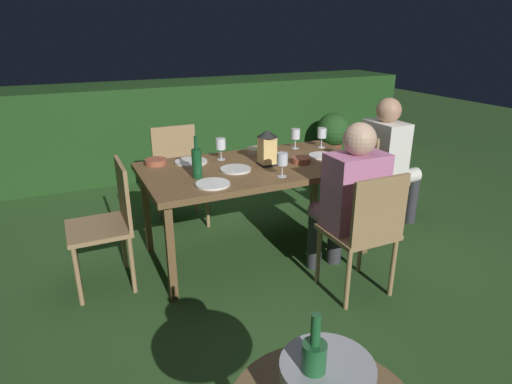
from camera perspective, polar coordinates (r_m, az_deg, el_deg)
name	(u,v)px	position (r m, az deg, el deg)	size (l,w,h in m)	color
ground_plane	(256,251)	(3.52, 0.00, -7.77)	(16.00, 16.00, 0.00)	#2D5123
dining_table	(256,172)	(3.26, 0.00, 2.68)	(1.69, 0.90, 0.73)	brown
chair_side_left_b	(365,229)	(2.85, 14.22, -4.77)	(0.42, 0.40, 0.87)	#9E7A51
person_in_pink	(348,197)	(2.93, 12.13, -0.63)	(0.38, 0.47, 1.15)	#C675A3
chair_side_right_a	(179,171)	(3.95, -10.20, 2.80)	(0.42, 0.40, 0.87)	#9E7A51
chair_head_near	(108,220)	(3.06, -18.95, -3.49)	(0.40, 0.42, 0.87)	#9E7A51
chair_head_far	(370,176)	(3.88, 14.82, 2.09)	(0.40, 0.42, 0.87)	#9E7A51
person_in_cream	(389,156)	(3.96, 17.23, 4.53)	(0.48, 0.38, 1.15)	white
lantern_centerpiece	(267,146)	(3.20, 1.49, 6.13)	(0.15, 0.15, 0.27)	black
green_bottle_on_table	(197,162)	(2.95, -7.83, 3.90)	(0.07, 0.07, 0.29)	#144723
wine_glass_a	(282,160)	(2.95, 3.50, 4.22)	(0.08, 0.08, 0.17)	silver
wine_glass_b	(322,134)	(3.74, 8.71, 7.60)	(0.08, 0.08, 0.17)	silver
wine_glass_c	(351,145)	(3.43, 12.46, 6.14)	(0.08, 0.08, 0.17)	silver
wine_glass_d	(221,145)	(3.35, -4.69, 6.22)	(0.08, 0.08, 0.17)	silver
wine_glass_e	(295,135)	(3.68, 5.25, 7.54)	(0.08, 0.08, 0.17)	silver
plate_a	(191,162)	(3.33, -8.58, 3.99)	(0.25, 0.25, 0.01)	white
plate_b	(213,184)	(2.83, -5.73, 1.07)	(0.23, 0.23, 0.01)	white
plate_c	(236,169)	(3.12, -2.72, 3.03)	(0.22, 0.22, 0.01)	silver
plate_d	(322,156)	(3.49, 8.70, 4.77)	(0.21, 0.21, 0.01)	white
bowl_olives	(156,162)	(3.33, -13.11, 3.95)	(0.16, 0.16, 0.04)	#9E5138
bowl_bread	(301,160)	(3.30, 5.97, 4.23)	(0.15, 0.15, 0.04)	#9E5138
bowl_salad	(257,151)	(3.52, 0.19, 5.47)	(0.17, 0.17, 0.05)	#BCAD8E
bowl_dip	(359,162)	(3.32, 13.48, 3.91)	(0.17, 0.17, 0.05)	silver
hedge_backdrop	(172,126)	(5.60, -11.03, 8.59)	(6.31, 0.88, 1.07)	#1E4219
potted_plant_by_hedge	(333,134)	(5.70, 10.13, 7.54)	(0.43, 0.43, 0.68)	brown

